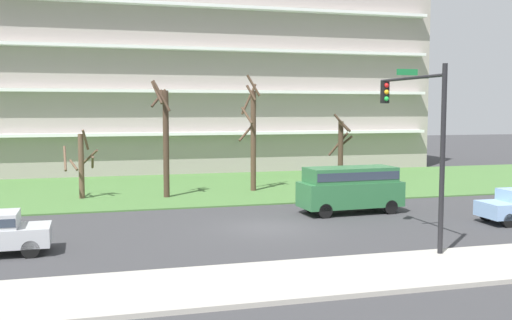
{
  "coord_description": "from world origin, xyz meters",
  "views": [
    {
      "loc": [
        -7.41,
        -24.67,
        5.3
      ],
      "look_at": [
        1.06,
        6.0,
        2.52
      ],
      "focal_mm": 41.05,
      "sensor_mm": 36.0,
      "label": 1
    }
  ],
  "objects_px": {
    "tree_center": "(253,134)",
    "tree_right": "(341,151)",
    "tree_far_left": "(81,164)",
    "van_green_center_left": "(350,186)",
    "traffic_signal_mast": "(421,126)",
    "tree_left": "(165,137)"
  },
  "relations": [
    {
      "from": "traffic_signal_mast",
      "to": "tree_far_left",
      "type": "bearing_deg",
      "value": 128.44
    },
    {
      "from": "tree_center",
      "to": "traffic_signal_mast",
      "type": "height_order",
      "value": "tree_center"
    },
    {
      "from": "traffic_signal_mast",
      "to": "tree_center",
      "type": "bearing_deg",
      "value": 97.35
    },
    {
      "from": "van_green_center_left",
      "to": "traffic_signal_mast",
      "type": "relative_size",
      "value": 0.77
    },
    {
      "from": "tree_center",
      "to": "tree_right",
      "type": "xyz_separation_m",
      "value": [
        6.13,
        0.05,
        -1.15
      ]
    },
    {
      "from": "tree_center",
      "to": "traffic_signal_mast",
      "type": "relative_size",
      "value": 1.08
    },
    {
      "from": "traffic_signal_mast",
      "to": "tree_right",
      "type": "bearing_deg",
      "value": 76.31
    },
    {
      "from": "tree_right",
      "to": "van_green_center_left",
      "type": "relative_size",
      "value": 0.95
    },
    {
      "from": "tree_left",
      "to": "traffic_signal_mast",
      "type": "xyz_separation_m",
      "value": [
        7.84,
        -15.07,
        0.99
      ]
    },
    {
      "from": "tree_far_left",
      "to": "tree_center",
      "type": "height_order",
      "value": "tree_center"
    },
    {
      "from": "tree_left",
      "to": "tree_right",
      "type": "height_order",
      "value": "tree_left"
    },
    {
      "from": "tree_left",
      "to": "tree_center",
      "type": "distance_m",
      "value": 5.88
    },
    {
      "from": "tree_far_left",
      "to": "van_green_center_left",
      "type": "relative_size",
      "value": 0.78
    },
    {
      "from": "tree_far_left",
      "to": "van_green_center_left",
      "type": "xyz_separation_m",
      "value": [
        13.3,
        -8.32,
        -0.71
      ]
    },
    {
      "from": "tree_right",
      "to": "van_green_center_left",
      "type": "height_order",
      "value": "tree_right"
    },
    {
      "from": "tree_center",
      "to": "van_green_center_left",
      "type": "height_order",
      "value": "tree_center"
    },
    {
      "from": "tree_left",
      "to": "van_green_center_left",
      "type": "xyz_separation_m",
      "value": [
        8.5,
        -7.47,
        -2.26
      ]
    },
    {
      "from": "tree_center",
      "to": "van_green_center_left",
      "type": "distance_m",
      "value": 9.53
    },
    {
      "from": "tree_far_left",
      "to": "traffic_signal_mast",
      "type": "bearing_deg",
      "value": -51.56
    },
    {
      "from": "tree_right",
      "to": "van_green_center_left",
      "type": "bearing_deg",
      "value": -110.7
    },
    {
      "from": "tree_right",
      "to": "tree_far_left",
      "type": "bearing_deg",
      "value": -178.08
    },
    {
      "from": "tree_center",
      "to": "van_green_center_left",
      "type": "bearing_deg",
      "value": -72.51
    }
  ]
}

